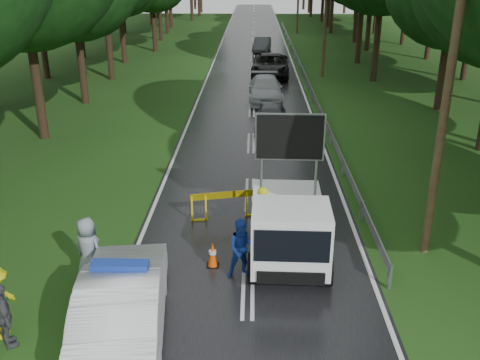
{
  "coord_description": "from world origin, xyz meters",
  "views": [
    {
      "loc": [
        0.1,
        -12.0,
        7.95
      ],
      "look_at": [
        -0.32,
        4.24,
        1.3
      ],
      "focal_mm": 40.0,
      "sensor_mm": 36.0,
      "label": 1
    }
  ],
  "objects_px": {
    "barrier": "(226,198)",
    "work_truck": "(289,224)",
    "police_sedan": "(123,301)",
    "officer": "(261,216)",
    "queue_car_second": "(265,89)",
    "civilian": "(242,249)",
    "queue_car_fourth": "(262,44)",
    "queue_car_third": "(270,66)",
    "queue_car_first": "(271,118)"
  },
  "relations": [
    {
      "from": "queue_car_second",
      "to": "police_sedan",
      "type": "bearing_deg",
      "value": -100.16
    },
    {
      "from": "barrier",
      "to": "work_truck",
      "type": "bearing_deg",
      "value": -65.52
    },
    {
      "from": "officer",
      "to": "queue_car_second",
      "type": "height_order",
      "value": "officer"
    },
    {
      "from": "civilian",
      "to": "barrier",
      "type": "bearing_deg",
      "value": 89.32
    },
    {
      "from": "queue_car_first",
      "to": "officer",
      "type": "bearing_deg",
      "value": -89.75
    },
    {
      "from": "queue_car_first",
      "to": "queue_car_third",
      "type": "distance_m",
      "value": 13.85
    },
    {
      "from": "police_sedan",
      "to": "queue_car_second",
      "type": "bearing_deg",
      "value": -106.17
    },
    {
      "from": "queue_car_fourth",
      "to": "queue_car_second",
      "type": "bearing_deg",
      "value": -82.93
    },
    {
      "from": "police_sedan",
      "to": "queue_car_first",
      "type": "relative_size",
      "value": 1.35
    },
    {
      "from": "barrier",
      "to": "civilian",
      "type": "xyz_separation_m",
      "value": [
        0.61,
        -3.5,
        0.11
      ]
    },
    {
      "from": "barrier",
      "to": "officer",
      "type": "height_order",
      "value": "officer"
    },
    {
      "from": "barrier",
      "to": "civilian",
      "type": "bearing_deg",
      "value": -93.45
    },
    {
      "from": "civilian",
      "to": "queue_car_second",
      "type": "relative_size",
      "value": 0.34
    },
    {
      "from": "queue_car_second",
      "to": "queue_car_third",
      "type": "bearing_deg",
      "value": 85.19
    },
    {
      "from": "officer",
      "to": "queue_car_first",
      "type": "height_order",
      "value": "officer"
    },
    {
      "from": "queue_car_first",
      "to": "queue_car_second",
      "type": "bearing_deg",
      "value": 94.92
    },
    {
      "from": "officer",
      "to": "queue_car_second",
      "type": "xyz_separation_m",
      "value": [
        0.46,
        18.04,
        -0.21
      ]
    },
    {
      "from": "barrier",
      "to": "queue_car_first",
      "type": "xyz_separation_m",
      "value": [
        1.76,
        10.02,
        -0.07
      ]
    },
    {
      "from": "police_sedan",
      "to": "work_truck",
      "type": "xyz_separation_m",
      "value": [
        3.93,
        3.49,
        0.21
      ]
    },
    {
      "from": "queue_car_first",
      "to": "queue_car_second",
      "type": "height_order",
      "value": "queue_car_second"
    },
    {
      "from": "work_truck",
      "to": "queue_car_fourth",
      "type": "distance_m",
      "value": 38.29
    },
    {
      "from": "police_sedan",
      "to": "civilian",
      "type": "height_order",
      "value": "police_sedan"
    },
    {
      "from": "police_sedan",
      "to": "queue_car_first",
      "type": "distance_m",
      "value": 16.41
    },
    {
      "from": "police_sedan",
      "to": "barrier",
      "type": "relative_size",
      "value": 2.28
    },
    {
      "from": "police_sedan",
      "to": "barrier",
      "type": "height_order",
      "value": "police_sedan"
    },
    {
      "from": "civilian",
      "to": "queue_car_second",
      "type": "distance_m",
      "value": 19.9
    },
    {
      "from": "civilian",
      "to": "police_sedan",
      "type": "bearing_deg",
      "value": -147.88
    },
    {
      "from": "police_sedan",
      "to": "queue_car_fourth",
      "type": "xyz_separation_m",
      "value": [
        3.64,
        41.78,
        -0.18
      ]
    },
    {
      "from": "queue_car_second",
      "to": "queue_car_third",
      "type": "xyz_separation_m",
      "value": [
        0.51,
        7.5,
        0.09
      ]
    },
    {
      "from": "police_sedan",
      "to": "queue_car_fourth",
      "type": "relative_size",
      "value": 1.31
    },
    {
      "from": "police_sedan",
      "to": "work_truck",
      "type": "height_order",
      "value": "work_truck"
    },
    {
      "from": "police_sedan",
      "to": "queue_car_fourth",
      "type": "bearing_deg",
      "value": -101.94
    },
    {
      "from": "queue_car_second",
      "to": "queue_car_fourth",
      "type": "relative_size",
      "value": 1.23
    },
    {
      "from": "officer",
      "to": "queue_car_first",
      "type": "relative_size",
      "value": 0.47
    },
    {
      "from": "work_truck",
      "to": "queue_car_second",
      "type": "distance_m",
      "value": 18.83
    },
    {
      "from": "police_sedan",
      "to": "barrier",
      "type": "distance_m",
      "value": 6.28
    },
    {
      "from": "police_sedan",
      "to": "queue_car_first",
      "type": "bearing_deg",
      "value": -110.33
    },
    {
      "from": "queue_car_first",
      "to": "queue_car_second",
      "type": "distance_m",
      "value": 6.35
    },
    {
      "from": "officer",
      "to": "civilian",
      "type": "height_order",
      "value": "officer"
    },
    {
      "from": "civilian",
      "to": "queue_car_third",
      "type": "height_order",
      "value": "civilian"
    },
    {
      "from": "work_truck",
      "to": "queue_car_first",
      "type": "distance_m",
      "value": 12.48
    },
    {
      "from": "work_truck",
      "to": "barrier",
      "type": "bearing_deg",
      "value": 129.24
    },
    {
      "from": "police_sedan",
      "to": "officer",
      "type": "distance_m",
      "value": 5.31
    },
    {
      "from": "officer",
      "to": "civilian",
      "type": "bearing_deg",
      "value": 40.71
    },
    {
      "from": "officer",
      "to": "queue_car_fourth",
      "type": "xyz_separation_m",
      "value": [
        0.48,
        37.51,
        -0.26
      ]
    },
    {
      "from": "officer",
      "to": "queue_car_first",
      "type": "xyz_separation_m",
      "value": [
        0.63,
        11.69,
        -0.26
      ]
    },
    {
      "from": "barrier",
      "to": "officer",
      "type": "distance_m",
      "value": 2.02
    },
    {
      "from": "work_truck",
      "to": "queue_car_second",
      "type": "xyz_separation_m",
      "value": [
        -0.31,
        18.82,
        -0.34
      ]
    },
    {
      "from": "civilian",
      "to": "queue_car_first",
      "type": "xyz_separation_m",
      "value": [
        1.15,
        13.52,
        -0.18
      ]
    },
    {
      "from": "civilian",
      "to": "queue_car_fourth",
      "type": "distance_m",
      "value": 39.35
    }
  ]
}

